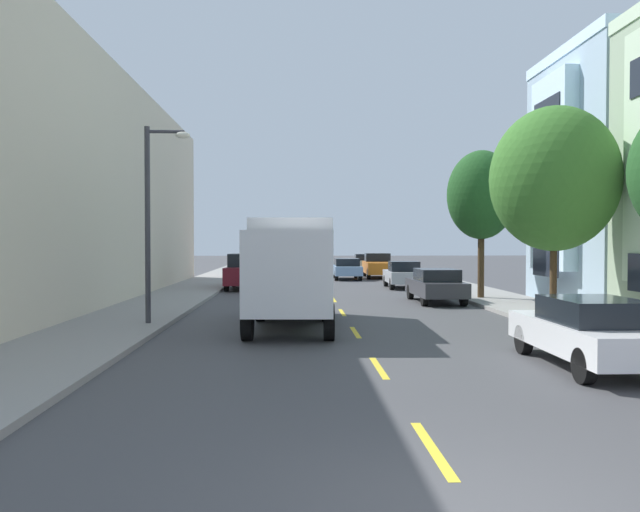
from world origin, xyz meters
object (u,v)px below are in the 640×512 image
object	(u,v)px
street_lamp	(153,208)
parked_sedan_charcoal	(436,285)
parked_hatchback_champagne	(364,262)
moving_sky_sedan	(347,268)
parked_hatchback_silver	(403,275)
parked_pickup_teal	(263,262)
parked_hatchback_red	(258,268)
parked_suv_burgundy	(246,271)
street_tree_second	(554,179)
delivery_box_truck	(292,265)
parked_sedan_white	(590,331)
parked_pickup_orange	(379,266)
street_tree_third	(481,195)

from	to	relation	value
street_lamp	parked_sedan_charcoal	xyz separation A→B (m)	(10.16, 7.35, -2.84)
parked_hatchback_champagne	moving_sky_sedan	distance (m)	12.39
parked_hatchback_silver	parked_pickup_teal	distance (m)	20.85
parked_hatchback_champagne	parked_hatchback_silver	bearing A→B (deg)	-90.16
parked_sedan_charcoal	parked_hatchback_champagne	xyz separation A→B (m)	(0.06, 28.58, 0.01)
parked_sedan_charcoal	parked_hatchback_red	bearing A→B (deg)	115.71
parked_suv_burgundy	parked_pickup_teal	size ratio (longest dim) A/B	0.91
street_tree_second	parked_suv_burgundy	distance (m)	18.59
delivery_box_truck	parked_sedan_white	bearing A→B (deg)	-47.26
parked_pickup_orange	moving_sky_sedan	bearing A→B (deg)	-140.88
parked_hatchback_silver	parked_hatchback_red	bearing A→B (deg)	131.75
street_lamp	parked_hatchback_red	world-z (taller)	street_lamp
parked_hatchback_champagne	parked_suv_burgundy	bearing A→B (deg)	-112.66
street_tree_second	parked_sedan_white	distance (m)	8.09
parked_hatchback_silver	moving_sky_sedan	xyz separation A→B (m)	(-2.44, 8.26, -0.01)
street_tree_third	street_lamp	size ratio (longest dim) A/B	1.09
parked_hatchback_red	parked_sedan_charcoal	bearing A→B (deg)	-64.29
parked_pickup_orange	parked_hatchback_silver	world-z (taller)	parked_pickup_orange
street_lamp	parked_hatchback_champagne	size ratio (longest dim) A/B	1.45
parked_hatchback_red	moving_sky_sedan	world-z (taller)	parked_hatchback_red
parked_suv_burgundy	moving_sky_sedan	size ratio (longest dim) A/B	1.07
street_tree_second	moving_sky_sedan	bearing A→B (deg)	101.16
parked_sedan_white	moving_sky_sedan	xyz separation A→B (m)	(-2.51, 30.16, 0.00)
street_tree_third	moving_sky_sedan	size ratio (longest dim) A/B	1.42
parked_hatchback_silver	moving_sky_sedan	size ratio (longest dim) A/B	0.90
parked_hatchback_silver	parked_pickup_teal	xyz separation A→B (m)	(-8.65, 18.97, 0.07)
parked_pickup_orange	parked_sedan_charcoal	xyz separation A→B (m)	(-0.03, -18.45, -0.08)
parked_pickup_orange	parked_hatchback_champagne	distance (m)	10.13
parked_sedan_charcoal	parked_pickup_teal	bearing A→B (deg)	107.67
parked_suv_burgundy	moving_sky_sedan	xyz separation A→B (m)	(6.15, 8.58, -0.24)
parked_sedan_white	parked_hatchback_red	size ratio (longest dim) A/B	1.13
street_tree_third	parked_sedan_charcoal	xyz separation A→B (m)	(-2.16, -0.81, -3.84)
street_tree_third	parked_sedan_charcoal	bearing A→B (deg)	-159.43
parked_sedan_white	parked_pickup_teal	world-z (taller)	parked_pickup_teal
parked_pickup_teal	moving_sky_sedan	xyz separation A→B (m)	(6.21, -10.70, -0.08)
parked_pickup_teal	parked_hatchback_red	world-z (taller)	parked_pickup_teal
parked_pickup_teal	parked_hatchback_red	distance (m)	9.39
parked_hatchback_silver	street_lamp	bearing A→B (deg)	-123.22
parked_sedan_white	parked_hatchback_champagne	size ratio (longest dim) A/B	1.12
street_tree_second	delivery_box_truck	bearing A→B (deg)	-178.37
parked_hatchback_red	moving_sky_sedan	distance (m)	6.25
street_tree_second	parked_sedan_charcoal	world-z (taller)	street_tree_second
parked_suv_burgundy	parked_pickup_teal	distance (m)	19.28
street_lamp	delivery_box_truck	distance (m)	4.49
parked_sedan_charcoal	parked_pickup_teal	xyz separation A→B (m)	(-8.65, 27.15, 0.08)
delivery_box_truck	moving_sky_sedan	xyz separation A→B (m)	(3.59, 23.55, -1.10)
parked_sedan_charcoal	parked_pickup_orange	bearing A→B (deg)	89.90
parked_sedan_white	parked_hatchback_champagne	xyz separation A→B (m)	(-0.01, 42.29, 0.01)
delivery_box_truck	parked_hatchback_champagne	size ratio (longest dim) A/B	1.78
parked_hatchback_silver	parked_hatchback_red	size ratio (longest dim) A/B	1.01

